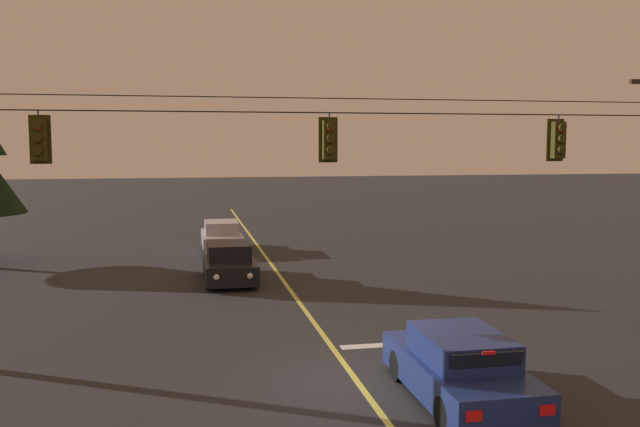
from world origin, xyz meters
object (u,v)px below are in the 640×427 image
object	(u,v)px
traffic_light_leftmost	(39,139)
car_waiting_near_lane	(460,369)
traffic_light_centre	(558,140)
car_oncoming_lead	(229,263)
traffic_light_left_inner	(329,140)
car_oncoming_trailing	(222,237)

from	to	relation	value
traffic_light_leftmost	car_waiting_near_lane	distance (m)	10.47
traffic_light_centre	car_oncoming_lead	world-z (taller)	traffic_light_centre
traffic_light_leftmost	traffic_light_centre	size ratio (longest dim) A/B	1.00
traffic_light_left_inner	car_oncoming_lead	bearing A→B (deg)	103.34
traffic_light_leftmost	car_waiting_near_lane	xyz separation A→B (m)	(8.37, -4.46, -4.44)
traffic_light_centre	car_oncoming_lead	distance (m)	12.46
traffic_light_left_inner	car_oncoming_trailing	size ratio (longest dim) A/B	0.28
traffic_light_left_inner	traffic_light_centre	size ratio (longest dim) A/B	1.00
car_oncoming_lead	car_oncoming_trailing	world-z (taller)	same
car_waiting_near_lane	car_oncoming_lead	bearing A→B (deg)	105.75
traffic_light_leftmost	traffic_light_centre	xyz separation A→B (m)	(12.90, 0.00, 0.00)
traffic_light_left_inner	car_waiting_near_lane	distance (m)	6.50
traffic_light_centre	traffic_light_left_inner	bearing A→B (deg)	180.00
traffic_light_leftmost	car_oncoming_lead	size ratio (longest dim) A/B	0.28
traffic_light_leftmost	traffic_light_left_inner	xyz separation A→B (m)	(6.74, 0.00, 0.00)
traffic_light_left_inner	car_waiting_near_lane	size ratio (longest dim) A/B	0.28
car_waiting_near_lane	car_oncoming_lead	size ratio (longest dim) A/B	0.98
traffic_light_leftmost	car_waiting_near_lane	size ratio (longest dim) A/B	0.28
traffic_light_left_inner	traffic_light_leftmost	bearing A→B (deg)	180.00
traffic_light_left_inner	car_oncoming_trailing	xyz separation A→B (m)	(-1.85, 15.42, -4.44)
traffic_light_leftmost	car_oncoming_lead	xyz separation A→B (m)	(4.77, 8.32, -4.44)
car_waiting_near_lane	car_oncoming_trailing	xyz separation A→B (m)	(-3.48, 19.88, -0.00)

